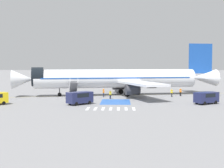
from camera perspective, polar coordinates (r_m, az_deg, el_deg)
ground_plane at (r=68.74m, az=1.56°, el=-2.16°), size 600.00×600.00×0.00m
apron_leadline_yellow at (r=69.67m, az=0.82°, el=-2.08°), size 78.05×17.33×0.01m
apron_stand_patch_blue at (r=57.64m, az=0.65°, el=-3.28°), size 5.40×8.48×0.01m
apron_walkway_bar_0 at (r=49.05m, az=-4.45°, el=-4.51°), size 0.44×3.60×0.01m
apron_walkway_bar_1 at (r=48.94m, az=-3.05°, el=-4.52°), size 0.44×3.60×0.01m
apron_walkway_bar_2 at (r=48.85m, az=-1.64°, el=-4.53°), size 0.44×3.60×0.01m
apron_walkway_bar_3 at (r=48.80m, az=-0.23°, el=-4.54°), size 0.44×3.60×0.01m
apron_walkway_bar_4 at (r=48.78m, az=1.18°, el=-4.54°), size 0.44×3.60×0.01m
apron_walkway_bar_5 at (r=48.78m, az=2.59°, el=-4.54°), size 0.44×3.60×0.01m
apron_walkway_bar_6 at (r=48.82m, az=4.01°, el=-4.54°), size 0.44×3.60×0.01m
airliner at (r=69.52m, az=1.32°, el=1.01°), size 46.24×31.98×11.73m
boarding_stairs_forward at (r=63.73m, az=-7.06°, el=-1.73°), size 3.18×5.52×4.20m
fuel_tanker at (r=95.12m, az=7.06°, el=0.54°), size 2.78×8.57×3.62m
service_van_0 at (r=56.70m, az=16.86°, el=-2.28°), size 4.73×3.96×2.08m
service_van_2 at (r=53.88m, az=-5.92°, el=-2.38°), size 4.62×4.48×2.20m
ground_crew_0 at (r=67.41m, az=10.86°, el=-1.50°), size 0.47×0.47×1.71m
ground_crew_1 at (r=69.67m, az=12.41°, el=-1.34°), size 0.48×0.36×1.73m
ground_crew_2 at (r=62.68m, az=-0.32°, el=-1.84°), size 0.49×0.42×1.68m
ground_crew_3 at (r=65.94m, az=-1.56°, el=-1.45°), size 0.41×0.49×1.88m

